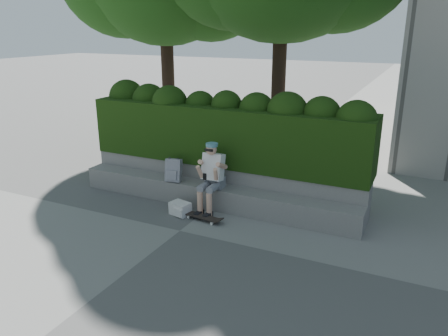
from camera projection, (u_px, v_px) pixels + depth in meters
The scene contains 8 objects.
ground at pixel (180, 231), 7.84m from camera, with size 80.00×80.00×0.00m, color slate.
bench_ledge at pixel (212, 196), 8.84m from camera, with size 6.00×0.45×0.45m, color gray.
planter_wall at pixel (222, 182), 9.20m from camera, with size 6.00×0.50×0.75m, color gray.
hedge at pixel (226, 134), 9.09m from camera, with size 6.00×1.00×1.20m, color black.
person at pixel (212, 175), 8.48m from camera, with size 0.40×0.76×1.38m.
skateboard at pixel (202, 217), 8.25m from camera, with size 0.78×0.28×0.08m.
backpack_plaid at pixel (174, 170), 8.95m from camera, with size 0.32×0.17×0.47m, color #A1A1A5.
backpack_ground at pixel (180, 208), 8.48m from camera, with size 0.38×0.27×0.25m, color silver.
Camera 1 is at (3.79, -6.05, 3.51)m, focal length 35.00 mm.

